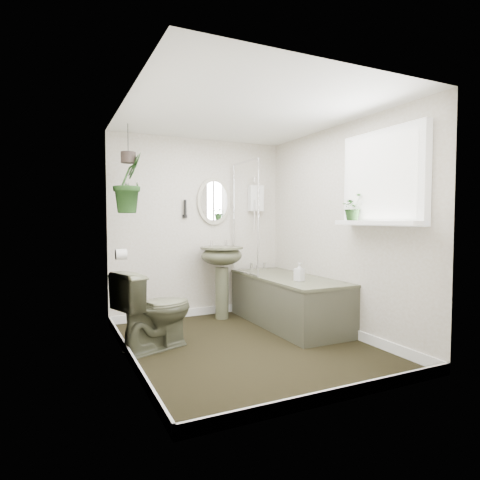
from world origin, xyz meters
name	(u,v)px	position (x,y,z in m)	size (l,w,h in m)	color
floor	(246,346)	(0.00, 0.00, -0.01)	(2.30, 2.80, 0.02)	black
ceiling	(247,112)	(0.00, 0.00, 2.31)	(2.30, 2.80, 0.02)	white
wall_back	(199,228)	(0.00, 1.41, 1.15)	(2.30, 0.02, 2.30)	silver
wall_front	(339,236)	(0.00, -1.41, 1.15)	(2.30, 0.02, 2.30)	silver
wall_left	(126,232)	(-1.16, 0.00, 1.15)	(0.02, 2.80, 2.30)	silver
wall_right	(340,229)	(1.16, 0.00, 1.15)	(0.02, 2.80, 2.30)	silver
skirting	(246,340)	(0.00, 0.00, 0.05)	(2.30, 2.80, 0.10)	white
bathtub	(288,300)	(0.80, 0.50, 0.29)	(0.72, 1.72, 0.58)	#4C4E38
bath_screen	(245,218)	(0.47, 0.99, 1.28)	(0.04, 0.72, 1.40)	silver
shower_box	(256,198)	(0.80, 1.34, 1.55)	(0.20, 0.10, 0.35)	white
oval_mirror	(214,201)	(0.20, 1.37, 1.50)	(0.46, 0.03, 0.62)	#BCB39B
wall_sconce	(185,208)	(-0.20, 1.36, 1.40)	(0.04, 0.04, 0.22)	black
toilet_roll_holder	(121,254)	(-1.10, 0.70, 0.90)	(0.11, 0.11, 0.11)	white
window_recess	(383,178)	(1.09, -0.70, 1.65)	(0.08, 1.00, 0.90)	white
window_sill	(377,223)	(1.02, -0.70, 1.23)	(0.18, 1.00, 0.04)	white
window_blinds	(380,178)	(1.04, -0.70, 1.65)	(0.01, 0.86, 0.76)	white
toilet	(155,309)	(-0.85, 0.28, 0.39)	(0.43, 0.76, 0.77)	#4C4E38
pedestal_sink	(222,282)	(0.20, 1.11, 0.46)	(0.54, 0.46, 0.92)	#4C4E38
sill_plant	(353,207)	(0.99, -0.40, 1.38)	(0.24, 0.21, 0.26)	black
hanging_plant	(129,183)	(-0.97, 0.95, 1.66)	(0.37, 0.30, 0.67)	black
soap_bottle	(299,272)	(0.73, 0.15, 0.68)	(0.09, 0.09, 0.20)	#2D2223
hanging_pot	(128,157)	(-0.97, 0.95, 1.94)	(0.16, 0.16, 0.12)	#2D231F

